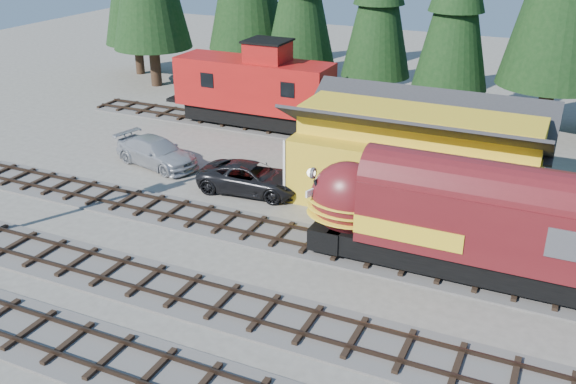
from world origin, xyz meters
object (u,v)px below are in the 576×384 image
at_px(locomotive, 467,226).
at_px(depot, 417,147).
at_px(pickup_truck_b, 157,152).
at_px(pickup_truck_a, 252,178).
at_px(caboose, 255,88).

bearing_deg(locomotive, depot, 119.98).
bearing_deg(pickup_truck_b, pickup_truck_a, -85.38).
xyz_separation_m(pickup_truck_a, pickup_truck_b, (-6.92, 1.09, 0.02)).
relative_size(locomotive, pickup_truck_a, 2.49).
relative_size(locomotive, pickup_truck_b, 2.55).
bearing_deg(pickup_truck_b, depot, -71.08).
height_order(depot, caboose, caboose).
bearing_deg(pickup_truck_b, caboose, 1.37).
xyz_separation_m(depot, pickup_truck_b, (-15.09, -1.42, -2.15)).
xyz_separation_m(caboose, pickup_truck_a, (4.99, -10.01, -1.98)).
height_order(locomotive, pickup_truck_b, locomotive).
bearing_deg(locomotive, caboose, 140.38).
xyz_separation_m(locomotive, pickup_truck_a, (-11.92, 3.99, -1.51)).
distance_m(depot, locomotive, 7.53).
bearing_deg(locomotive, pickup_truck_b, 164.91).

